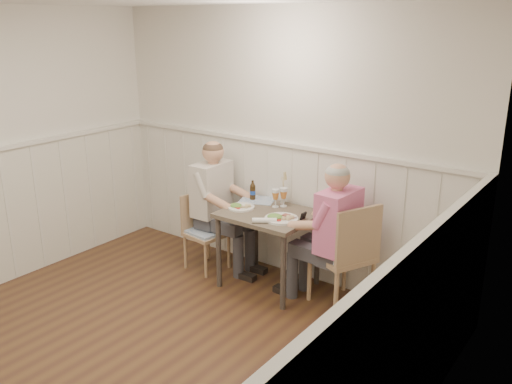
% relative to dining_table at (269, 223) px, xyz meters
% --- Properties ---
extents(ground_plane, '(4.50, 4.50, 0.00)m').
position_rel_dining_table_xyz_m(ground_plane, '(-0.15, -1.84, -0.64)').
color(ground_plane, '#462A1C').
extents(room_shell, '(4.04, 4.54, 2.60)m').
position_rel_dining_table_xyz_m(room_shell, '(-0.15, -1.84, 0.88)').
color(room_shell, silver).
rests_on(room_shell, ground).
extents(wainscot, '(4.00, 4.49, 1.34)m').
position_rel_dining_table_xyz_m(wainscot, '(-0.15, -1.15, 0.05)').
color(wainscot, white).
rests_on(wainscot, ground).
extents(dining_table, '(0.83, 0.70, 0.75)m').
position_rel_dining_table_xyz_m(dining_table, '(0.00, 0.00, 0.00)').
color(dining_table, '#50493B').
rests_on(dining_table, ground).
extents(chair_right, '(0.62, 0.62, 0.99)m').
position_rel_dining_table_xyz_m(chair_right, '(0.79, 0.05, -0.11)').
color(chair_right, tan).
rests_on(chair_right, ground).
extents(chair_left, '(0.42, 0.42, 0.78)m').
position_rel_dining_table_xyz_m(chair_left, '(-0.78, -0.05, -0.22)').
color(chair_left, tan).
rests_on(chair_left, ground).
extents(man_in_pink, '(0.64, 0.45, 1.35)m').
position_rel_dining_table_xyz_m(man_in_pink, '(0.68, 0.01, -0.08)').
color(man_in_pink, '#3F3F47').
rests_on(man_in_pink, ground).
extents(diner_cream, '(0.63, 0.44, 1.35)m').
position_rel_dining_table_xyz_m(diner_cream, '(-0.70, 0.06, -0.08)').
color(diner_cream, '#3F3F47').
rests_on(diner_cream, ground).
extents(plate_man, '(0.31, 0.31, 0.08)m').
position_rel_dining_table_xyz_m(plate_man, '(0.20, -0.10, 0.13)').
color(plate_man, white).
rests_on(plate_man, dining_table).
extents(plate_diner, '(0.26, 0.26, 0.06)m').
position_rel_dining_table_xyz_m(plate_diner, '(-0.29, -0.07, 0.13)').
color(plate_diner, white).
rests_on(plate_diner, dining_table).
extents(beer_glass_a, '(0.07, 0.07, 0.18)m').
position_rel_dining_table_xyz_m(beer_glass_a, '(0.02, 0.22, 0.23)').
color(beer_glass_a, silver).
rests_on(beer_glass_a, dining_table).
extents(beer_glass_b, '(0.07, 0.07, 0.18)m').
position_rel_dining_table_xyz_m(beer_glass_b, '(-0.03, 0.16, 0.23)').
color(beer_glass_b, silver).
rests_on(beer_glass_b, dining_table).
extents(beer_bottle, '(0.06, 0.06, 0.20)m').
position_rel_dining_table_xyz_m(beer_bottle, '(-0.34, 0.21, 0.20)').
color(beer_bottle, black).
rests_on(beer_bottle, dining_table).
extents(rolled_napkin, '(0.20, 0.16, 0.05)m').
position_rel_dining_table_xyz_m(rolled_napkin, '(0.13, -0.25, 0.13)').
color(rolled_napkin, white).
rests_on(rolled_napkin, dining_table).
extents(grass_vase, '(0.04, 0.04, 0.34)m').
position_rel_dining_table_xyz_m(grass_vase, '(-0.04, 0.29, 0.26)').
color(grass_vase, silver).
rests_on(grass_vase, dining_table).
extents(gingham_mat, '(0.40, 0.36, 0.01)m').
position_rel_dining_table_xyz_m(gingham_mat, '(-0.29, 0.22, 0.11)').
color(gingham_mat, '#446B9E').
rests_on(gingham_mat, dining_table).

